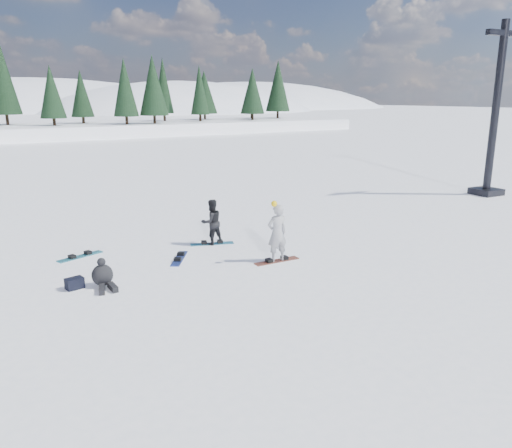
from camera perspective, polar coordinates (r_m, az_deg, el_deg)
The scene contains 10 objects.
ground at distance 16.63m, azimuth 5.12°, elevation -3.20°, with size 420.00×420.00×0.00m, color white.
lift_tower at distance 28.48m, azimuth 25.52°, elevation 10.01°, with size 2.39×1.39×8.63m.
snowboarder_woman at distance 15.37m, azimuth 2.43°, elevation -1.03°, with size 0.69×0.47×1.98m.
snowboarder_man at distance 17.28m, azimuth -5.10°, elevation 0.22°, with size 0.77×0.60×1.59m, color black.
seated_rider at distance 14.15m, azimuth -17.10°, elevation -5.68°, with size 0.62×0.97×0.80m.
gear_bag at distance 14.30m, azimuth -20.03°, elevation -6.39°, with size 0.45×0.30×0.30m, color black.
snowboard_woman at distance 15.64m, azimuth 2.39°, elevation -4.24°, with size 1.50×0.28×0.03m, color brown.
snowboard_man at distance 17.48m, azimuth -5.04°, elevation -2.26°, with size 1.50×0.28×0.03m, color teal.
snowboard_loose_c at distance 17.02m, azimuth -19.45°, elevation -3.52°, with size 1.50×0.28×0.03m, color teal.
snowboard_loose_a at distance 16.04m, azimuth -8.76°, elevation -3.92°, with size 1.50×0.28×0.03m, color navy.
Camera 1 is at (-9.52, -12.68, 5.01)m, focal length 35.00 mm.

